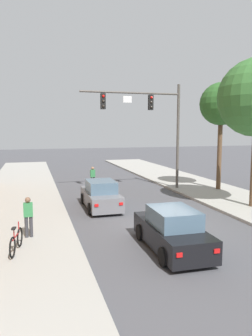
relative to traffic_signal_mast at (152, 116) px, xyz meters
The scene contains 9 objects.
ground_plane 10.03m from the traffic_signal_mast, 107.37° to the right, with size 120.00×120.00×0.00m, color #4C4C51.
sidewalk_left 13.23m from the traffic_signal_mast, 138.16° to the right, with size 5.00×60.00×0.15m, color #A8A59E.
traffic_signal_mast is the anchor object (origin of this frame).
car_lead_grey 7.60m from the traffic_signal_mast, 139.00° to the right, with size 1.86×4.25×1.60m.
car_following_black 12.29m from the traffic_signal_mast, 106.85° to the right, with size 1.92×4.28×1.60m.
pedestrian_sidewalk_left_walker 12.62m from the traffic_signal_mast, 135.17° to the right, with size 0.36×0.22×1.64m.
pedestrian_crossing_road 6.32m from the traffic_signal_mast, 149.28° to the left, with size 0.36×0.22×1.64m.
bicycle_leaning 14.09m from the traffic_signal_mast, 131.81° to the right, with size 0.40×1.75×0.98m.
street_tree_second 4.97m from the traffic_signal_mast, 16.02° to the right, with size 3.01×3.01×7.59m.
Camera 1 is at (-5.63, -13.34, 4.50)m, focal length 34.17 mm.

